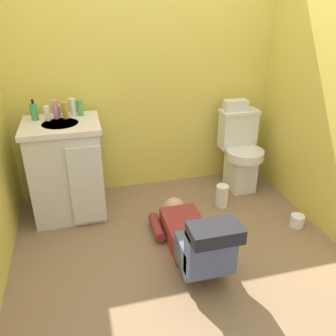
% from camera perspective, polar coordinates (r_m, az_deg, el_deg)
% --- Properties ---
extents(ground_plane, '(2.88, 3.06, 0.04)m').
position_cam_1_polar(ground_plane, '(2.74, 1.33, -12.89)').
color(ground_plane, '#87694C').
extents(wall_back, '(2.54, 0.08, 2.40)m').
position_cam_1_polar(wall_back, '(3.21, -3.89, 17.04)').
color(wall_back, '#DEC950').
rests_on(wall_back, ground_plane).
extents(toilet, '(0.36, 0.46, 0.75)m').
position_cam_1_polar(toilet, '(3.43, 11.63, 2.64)').
color(toilet, silver).
rests_on(toilet, ground_plane).
extents(vanity_cabinet, '(0.60, 0.53, 0.82)m').
position_cam_1_polar(vanity_cabinet, '(3.02, -16.08, -0.15)').
color(vanity_cabinet, silver).
rests_on(vanity_cabinet, ground_plane).
extents(faucet, '(0.02, 0.02, 0.10)m').
position_cam_1_polar(faucet, '(3.00, -17.22, 8.81)').
color(faucet, silver).
rests_on(faucet, vanity_cabinet).
extents(person_plumber, '(0.39, 1.06, 0.52)m').
position_cam_1_polar(person_plumber, '(2.53, 4.07, -11.13)').
color(person_plumber, maroon).
rests_on(person_plumber, ground_plane).
extents(tissue_box, '(0.22, 0.11, 0.10)m').
position_cam_1_polar(tissue_box, '(3.34, 10.93, 9.98)').
color(tissue_box, silver).
rests_on(tissue_box, toilet).
extents(soap_dispenser, '(0.06, 0.06, 0.17)m').
position_cam_1_polar(soap_dispenser, '(2.99, -20.92, 8.57)').
color(soap_dispenser, '#409F58').
rests_on(soap_dispenser, vanity_cabinet).
extents(bottle_white, '(0.04, 0.04, 0.12)m').
position_cam_1_polar(bottle_white, '(2.94, -19.05, 8.39)').
color(bottle_white, white).
rests_on(bottle_white, vanity_cabinet).
extents(bottle_pink, '(0.04, 0.04, 0.15)m').
position_cam_1_polar(bottle_pink, '(2.97, -17.83, 9.06)').
color(bottle_pink, pink).
rests_on(bottle_pink, vanity_cabinet).
extents(bottle_amber, '(0.05, 0.05, 0.13)m').
position_cam_1_polar(bottle_amber, '(2.95, -16.39, 8.97)').
color(bottle_amber, gold).
rests_on(bottle_amber, vanity_cabinet).
extents(bottle_clear, '(0.05, 0.05, 0.14)m').
position_cam_1_polar(bottle_clear, '(3.00, -15.23, 9.52)').
color(bottle_clear, silver).
rests_on(bottle_clear, vanity_cabinet).
extents(bottle_green, '(0.05, 0.05, 0.13)m').
position_cam_1_polar(bottle_green, '(3.00, -14.11, 9.49)').
color(bottle_green, '#50A049').
rests_on(bottle_green, vanity_cabinet).
extents(paper_towel_roll, '(0.11, 0.11, 0.21)m').
position_cam_1_polar(paper_towel_roll, '(3.17, 8.75, -4.50)').
color(paper_towel_roll, white).
rests_on(paper_towel_roll, ground_plane).
extents(toilet_paper_roll, '(0.11, 0.11, 0.10)m').
position_cam_1_polar(toilet_paper_roll, '(3.09, 20.29, -8.09)').
color(toilet_paper_roll, white).
rests_on(toilet_paper_roll, ground_plane).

